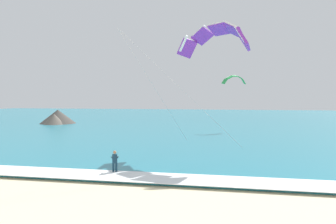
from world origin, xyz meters
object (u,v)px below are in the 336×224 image
kite_primary (215,36)px  kitesurfer (115,161)px  kite_distant (234,79)px  surfboard (115,175)px

kite_primary → kitesurfer: bearing=-126.6°
kitesurfer → kite_distant: (8.19, 30.31, 7.29)m
surfboard → kitesurfer: size_ratio=0.87×
kitesurfer → kite_primary: bearing=53.4°
kitesurfer → kite_primary: size_ratio=0.16×
kite_primary → kite_distant: (1.85, 21.78, -2.55)m
kite_primary → kite_distant: size_ratio=2.88×
surfboard → kite_distant: 32.46m
kitesurfer → kite_primary: 14.48m
surfboard → kitesurfer: kitesurfer is taller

